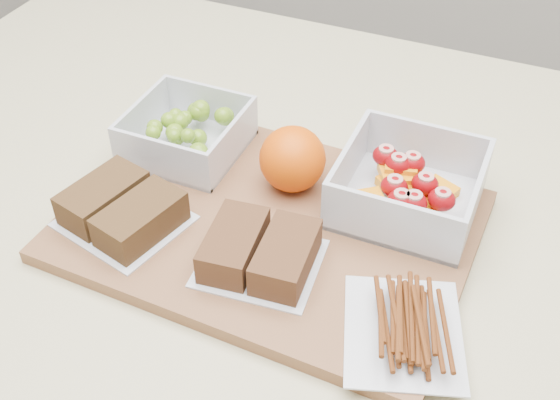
{
  "coord_description": "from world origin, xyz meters",
  "views": [
    {
      "loc": [
        0.22,
        -0.51,
        1.42
      ],
      "look_at": [
        -0.0,
        0.01,
        0.93
      ],
      "focal_mm": 45.0,
      "sensor_mm": 36.0,
      "label": 1
    }
  ],
  "objects_px": {
    "sandwich_bag_center": "(260,251)",
    "orange": "(292,159)",
    "grape_container": "(189,133)",
    "fruit_container": "(408,188)",
    "sandwich_bag_left": "(122,209)",
    "cutting_board": "(269,226)",
    "pretzel_bag": "(405,323)"
  },
  "relations": [
    {
      "from": "fruit_container",
      "to": "orange",
      "type": "relative_size",
      "value": 1.98
    },
    {
      "from": "sandwich_bag_center",
      "to": "pretzel_bag",
      "type": "xyz_separation_m",
      "value": [
        0.15,
        -0.03,
        -0.0
      ]
    },
    {
      "from": "cutting_board",
      "to": "sandwich_bag_center",
      "type": "distance_m",
      "value": 0.07
    },
    {
      "from": "grape_container",
      "to": "sandwich_bag_center",
      "type": "bearing_deg",
      "value": -42.1
    },
    {
      "from": "grape_container",
      "to": "orange",
      "type": "height_order",
      "value": "orange"
    },
    {
      "from": "sandwich_bag_left",
      "to": "pretzel_bag",
      "type": "relative_size",
      "value": 0.92
    },
    {
      "from": "cutting_board",
      "to": "sandwich_bag_left",
      "type": "height_order",
      "value": "sandwich_bag_left"
    },
    {
      "from": "orange",
      "to": "sandwich_bag_left",
      "type": "xyz_separation_m",
      "value": [
        -0.14,
        -0.13,
        -0.02
      ]
    },
    {
      "from": "grape_container",
      "to": "sandwich_bag_left",
      "type": "distance_m",
      "value": 0.14
    },
    {
      "from": "grape_container",
      "to": "sandwich_bag_left",
      "type": "height_order",
      "value": "grape_container"
    },
    {
      "from": "sandwich_bag_left",
      "to": "sandwich_bag_center",
      "type": "relative_size",
      "value": 1.13
    },
    {
      "from": "sandwich_bag_center",
      "to": "pretzel_bag",
      "type": "bearing_deg",
      "value": -9.83
    },
    {
      "from": "orange",
      "to": "sandwich_bag_center",
      "type": "height_order",
      "value": "orange"
    },
    {
      "from": "orange",
      "to": "sandwich_bag_center",
      "type": "relative_size",
      "value": 0.58
    },
    {
      "from": "sandwich_bag_center",
      "to": "grape_container",
      "type": "bearing_deg",
      "value": 137.9
    },
    {
      "from": "sandwich_bag_center",
      "to": "fruit_container",
      "type": "bearing_deg",
      "value": 52.72
    },
    {
      "from": "sandwich_bag_center",
      "to": "orange",
      "type": "bearing_deg",
      "value": 98.01
    },
    {
      "from": "sandwich_bag_left",
      "to": "grape_container",
      "type": "bearing_deg",
      "value": 89.22
    },
    {
      "from": "fruit_container",
      "to": "sandwich_bag_center",
      "type": "xyz_separation_m",
      "value": [
        -0.11,
        -0.14,
        -0.01
      ]
    },
    {
      "from": "grape_container",
      "to": "fruit_container",
      "type": "height_order",
      "value": "fruit_container"
    },
    {
      "from": "cutting_board",
      "to": "sandwich_bag_center",
      "type": "relative_size",
      "value": 3.33
    },
    {
      "from": "sandwich_bag_center",
      "to": "sandwich_bag_left",
      "type": "bearing_deg",
      "value": -179.61
    },
    {
      "from": "sandwich_bag_left",
      "to": "cutting_board",
      "type": "bearing_deg",
      "value": 24.06
    },
    {
      "from": "cutting_board",
      "to": "fruit_container",
      "type": "distance_m",
      "value": 0.15
    },
    {
      "from": "grape_container",
      "to": "sandwich_bag_center",
      "type": "xyz_separation_m",
      "value": [
        0.16,
        -0.14,
        -0.01
      ]
    },
    {
      "from": "fruit_container",
      "to": "pretzel_bag",
      "type": "height_order",
      "value": "fruit_container"
    },
    {
      "from": "sandwich_bag_left",
      "to": "pretzel_bag",
      "type": "distance_m",
      "value": 0.31
    },
    {
      "from": "grape_container",
      "to": "fruit_container",
      "type": "distance_m",
      "value": 0.26
    },
    {
      "from": "cutting_board",
      "to": "grape_container",
      "type": "distance_m",
      "value": 0.16
    },
    {
      "from": "cutting_board",
      "to": "sandwich_bag_left",
      "type": "distance_m",
      "value": 0.16
    },
    {
      "from": "pretzel_bag",
      "to": "sandwich_bag_center",
      "type": "bearing_deg",
      "value": 170.17
    },
    {
      "from": "pretzel_bag",
      "to": "orange",
      "type": "bearing_deg",
      "value": 138.41
    }
  ]
}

